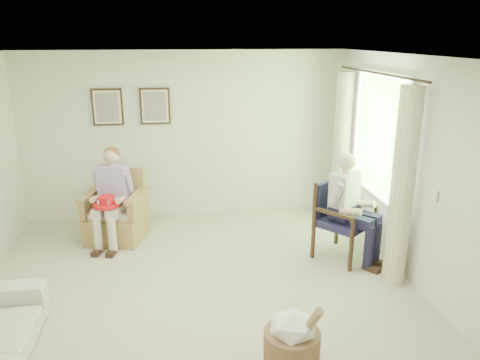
{
  "coord_description": "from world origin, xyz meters",
  "views": [
    {
      "loc": [
        -0.22,
        -4.47,
        2.8
      ],
      "look_at": [
        0.61,
        1.12,
        1.05
      ],
      "focal_mm": 35.0,
      "sensor_mm": 36.0,
      "label": 1
    }
  ],
  "objects": [
    {
      "name": "hatbox",
      "position": [
        0.73,
        -1.15,
        0.28
      ],
      "size": [
        0.49,
        0.49,
        0.72
      ],
      "color": "tan",
      "rests_on": "ground"
    },
    {
      "name": "right_wall",
      "position": [
        2.5,
        0.0,
        1.3
      ],
      "size": [
        0.04,
        5.5,
        2.6
      ],
      "primitive_type": "cube",
      "color": "silver",
      "rests_on": "ground"
    },
    {
      "name": "ceiling",
      "position": [
        0.0,
        0.0,
        2.6
      ],
      "size": [
        5.0,
        5.5,
        0.02
      ],
      "primitive_type": "cube",
      "color": "white",
      "rests_on": "back_wall"
    },
    {
      "name": "framed_print_left",
      "position": [
        -1.15,
        2.71,
        1.78
      ],
      "size": [
        0.45,
        0.05,
        0.55
      ],
      "color": "#382114",
      "rests_on": "back_wall"
    },
    {
      "name": "red_hat",
      "position": [
        -1.12,
        1.61,
        0.67
      ],
      "size": [
        0.35,
        0.35,
        0.14
      ],
      "color": "red",
      "rests_on": "person_wicker"
    },
    {
      "name": "wood_armchair",
      "position": [
        1.95,
        0.98,
        0.55
      ],
      "size": [
        0.65,
        0.61,
        1.0
      ],
      "rotation": [
        0.0,
        0.0,
        0.68
      ],
      "color": "black",
      "rests_on": "ground"
    },
    {
      "name": "floor",
      "position": [
        0.0,
        0.0,
        0.0
      ],
      "size": [
        5.5,
        5.5,
        0.0
      ],
      "primitive_type": "plane",
      "color": "beige",
      "rests_on": "ground"
    },
    {
      "name": "framed_print_right",
      "position": [
        -0.45,
        2.71,
        1.78
      ],
      "size": [
        0.45,
        0.05,
        0.55
      ],
      "color": "#382114",
      "rests_on": "back_wall"
    },
    {
      "name": "back_wall",
      "position": [
        0.0,
        2.75,
        1.3
      ],
      "size": [
        5.0,
        0.04,
        2.6
      ],
      "primitive_type": "cube",
      "color": "silver",
      "rests_on": "ground"
    },
    {
      "name": "window",
      "position": [
        2.46,
        1.2,
        1.58
      ],
      "size": [
        0.13,
        2.5,
        1.63
      ],
      "color": "#2D6B23",
      "rests_on": "right_wall"
    },
    {
      "name": "person_dark",
      "position": [
        1.95,
        0.82,
        0.81
      ],
      "size": [
        0.4,
        0.62,
        1.38
      ],
      "rotation": [
        0.0,
        0.0,
        0.68
      ],
      "color": "#1B1937",
      "rests_on": "ground"
    },
    {
      "name": "wicker_armchair",
      "position": [
        -1.06,
        1.94,
        0.31
      ],
      "size": [
        0.77,
        0.76,
        0.98
      ],
      "rotation": [
        0.0,
        0.0,
        -0.26
      ],
      "color": "#A4874D",
      "rests_on": "ground"
    },
    {
      "name": "curtain_right",
      "position": [
        2.33,
        2.18,
        1.15
      ],
      "size": [
        0.34,
        0.34,
        2.3
      ],
      "primitive_type": "cylinder",
      "color": "beige",
      "rests_on": "ground"
    },
    {
      "name": "person_wicker",
      "position": [
        -1.06,
        1.8,
        0.77
      ],
      "size": [
        0.4,
        0.62,
        1.32
      ],
      "rotation": [
        0.0,
        0.0,
        -0.26
      ],
      "color": "beige",
      "rests_on": "ground"
    },
    {
      "name": "curtain_left",
      "position": [
        2.33,
        0.22,
        1.15
      ],
      "size": [
        0.34,
        0.34,
        2.3
      ],
      "primitive_type": "cylinder",
      "color": "beige",
      "rests_on": "ground"
    }
  ]
}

